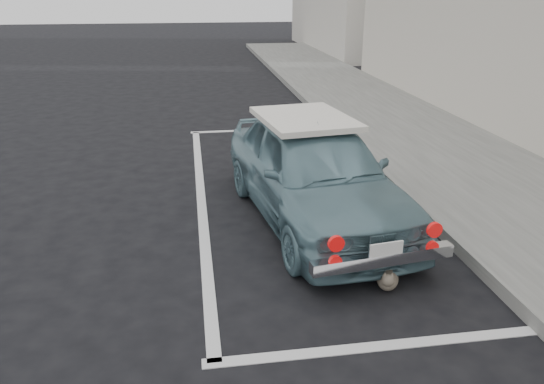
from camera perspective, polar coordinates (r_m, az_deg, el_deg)
The scene contains 7 objects.
ground at distance 4.85m, azimuth 4.44°, elevation -13.17°, with size 80.00×80.00×0.00m, color black.
sidewalk at distance 7.69m, azimuth 24.77°, elevation -1.01°, with size 2.80×40.00×0.15m, color #61615D.
pline_rear at distance 4.59m, azimuth 12.24°, elevation -15.83°, with size 3.00×0.12×0.01m, color silver.
pline_front at distance 10.83m, azimuth -0.74°, elevation 6.72°, with size 3.00×0.12×0.01m, color silver.
pline_side at distance 7.40m, azimuth -7.64°, elevation -0.55°, with size 0.12×7.00×0.01m, color silver.
retro_coupe at distance 6.46m, azimuth 4.56°, elevation 2.31°, with size 1.99×3.90×1.27m.
cat at distance 5.28m, azimuth 12.34°, elevation -9.03°, with size 0.31×0.44×0.25m.
Camera 1 is at (-0.97, -3.88, 2.74)m, focal length 35.00 mm.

